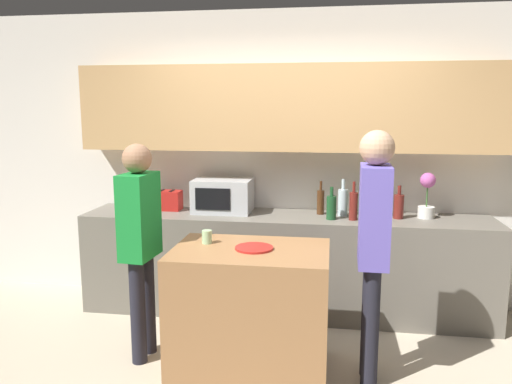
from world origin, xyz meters
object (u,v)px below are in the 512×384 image
(bottle_2, at_px, (343,202))
(bottle_5, at_px, (377,205))
(toaster, at_px, (167,200))
(person_center, at_px, (140,234))
(cup_0, at_px, (207,237))
(person_left, at_px, (374,236))
(bottle_3, at_px, (353,205))
(plate_on_island, at_px, (254,248))
(bottle_0, at_px, (321,202))
(potted_plant, at_px, (427,195))
(microwave, at_px, (223,195))
(bottle_1, at_px, (331,207))
(bottle_6, at_px, (386,203))
(bottle_4, at_px, (363,205))
(bottle_7, at_px, (399,206))

(bottle_2, height_order, bottle_5, bottle_2)
(toaster, distance_m, person_center, 1.10)
(cup_0, xyz_separation_m, person_left, (1.14, -0.12, 0.08))
(bottle_3, height_order, plate_on_island, bottle_3)
(bottle_0, bearing_deg, potted_plant, -1.46)
(bottle_2, bearing_deg, microwave, 179.71)
(plate_on_island, height_order, person_center, person_center)
(bottle_0, bearing_deg, plate_on_island, -109.59)
(potted_plant, height_order, bottle_1, potted_plant)
(bottle_1, distance_m, bottle_6, 0.51)
(microwave, xyz_separation_m, bottle_4, (1.25, -0.03, -0.04))
(bottle_4, bearing_deg, toaster, 178.87)
(bottle_0, height_order, bottle_2, bottle_2)
(bottle_7, relative_size, cup_0, 3.05)
(bottle_7, relative_size, person_center, 0.18)
(plate_on_island, relative_size, person_center, 0.16)
(toaster, bearing_deg, bottle_6, 1.11)
(bottle_0, relative_size, bottle_2, 0.92)
(bottle_2, bearing_deg, cup_0, -132.59)
(bottle_6, distance_m, cup_0, 1.73)
(bottle_1, xyz_separation_m, cup_0, (-0.86, -0.88, -0.07))
(bottle_7, bearing_deg, potted_plant, 12.89)
(potted_plant, bearing_deg, bottle_0, 178.54)
(bottle_4, bearing_deg, bottle_0, 171.01)
(potted_plant, relative_size, bottle_7, 1.38)
(bottle_4, bearing_deg, cup_0, -138.09)
(bottle_3, distance_m, cup_0, 1.37)
(bottle_4, height_order, person_left, person_left)
(bottle_2, height_order, bottle_6, bottle_2)
(bottle_5, relative_size, person_left, 0.17)
(potted_plant, relative_size, plate_on_island, 1.52)
(bottle_1, xyz_separation_m, person_left, (0.27, -1.00, 0.02))
(bottle_0, xyz_separation_m, bottle_1, (0.10, -0.19, -0.01))
(bottle_4, xyz_separation_m, bottle_7, (0.30, -0.02, 0.00))
(bottle_5, relative_size, plate_on_island, 1.08)
(person_center, bearing_deg, toaster, -166.85)
(potted_plant, relative_size, bottle_1, 1.41)
(bottle_1, distance_m, person_center, 1.63)
(toaster, distance_m, person_left, 2.13)
(toaster, xyz_separation_m, bottle_5, (1.90, -0.04, 0.02))
(bottle_5, distance_m, person_center, 2.03)
(plate_on_island, bearing_deg, cup_0, 165.18)
(toaster, distance_m, potted_plant, 2.32)
(bottle_3, bearing_deg, microwave, 171.72)
(toaster, xyz_separation_m, bottle_7, (2.08, -0.05, 0.02))
(bottle_7, bearing_deg, bottle_6, 137.24)
(bottle_4, bearing_deg, bottle_5, -0.61)
(bottle_2, distance_m, bottle_3, 0.18)
(bottle_0, bearing_deg, cup_0, -125.48)
(cup_0, bearing_deg, person_left, -5.79)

